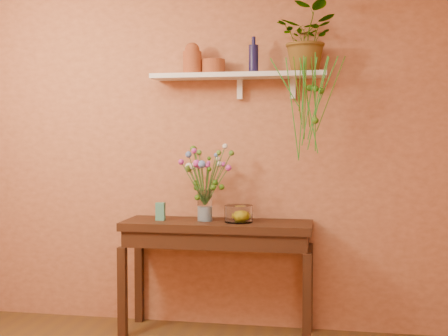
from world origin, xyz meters
name	(u,v)px	position (x,y,z in m)	size (l,w,h in m)	color
room	(162,163)	(0.00, 0.00, 1.35)	(4.04, 4.04, 2.70)	#553919
sideboard	(217,238)	(-0.09, 1.76, 0.72)	(1.39, 0.45, 0.84)	#341B11
wall_shelf	(240,76)	(0.06, 1.87, 1.92)	(1.30, 0.24, 0.19)	white
terracotta_jug	(192,59)	(-0.29, 1.85, 2.05)	(0.15, 0.15, 0.23)	#9C4723
terracotta_pot	(213,67)	(-0.14, 1.89, 1.99)	(0.18, 0.18, 0.11)	#9C4723
blue_bottle	(254,58)	(0.17, 1.85, 2.04)	(0.09, 0.09, 0.26)	#16143F
spider_plant	(308,38)	(0.56, 1.84, 2.17)	(0.43, 0.37, 0.47)	#316112
plant_fronds	(311,98)	(0.59, 1.69, 1.74)	(0.52, 0.34, 0.72)	#316112
glass_vase	(205,208)	(-0.18, 1.76, 0.94)	(0.11, 0.11, 0.23)	white
bouquet	(203,168)	(-0.19, 1.74, 1.24)	(0.40, 0.47, 0.45)	#386B28
glass_bowl	(239,214)	(0.07, 1.74, 0.90)	(0.21, 0.21, 0.12)	white
lemon	(240,215)	(0.08, 1.76, 0.89)	(0.08, 0.08, 0.08)	yellow
carton	(160,211)	(-0.52, 1.74, 0.91)	(0.07, 0.05, 0.13)	#32677C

